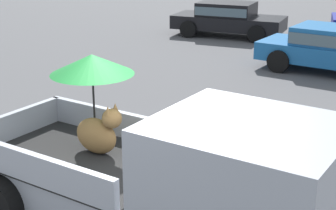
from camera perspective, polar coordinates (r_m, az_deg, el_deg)
pickup_truck_main at (r=6.48m, az=0.90°, el=-8.12°), size 5.21×2.67×2.28m
parked_sedan_near at (r=20.57m, az=6.65°, el=9.63°), size 4.42×2.22×1.33m
parked_sedan_far at (r=15.68m, az=17.94°, el=6.10°), size 4.47×2.34×1.33m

